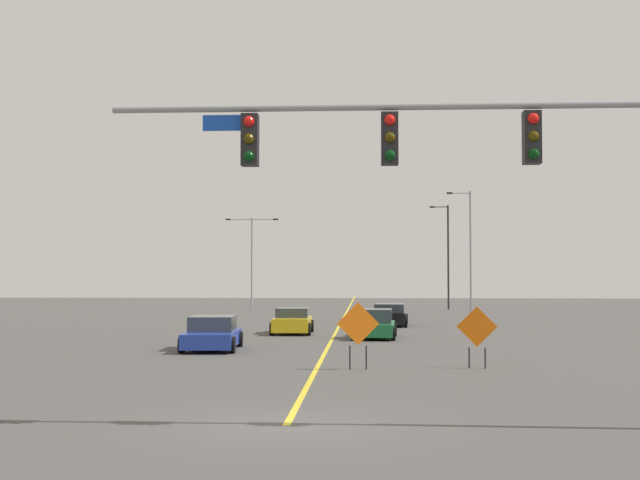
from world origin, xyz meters
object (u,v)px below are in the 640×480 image
(street_lamp_near_left, at_px, (447,253))
(street_lamp_far_left, at_px, (469,247))
(construction_sign_median_near, at_px, (358,327))
(car_blue_far, at_px, (212,334))
(car_yellow_approaching, at_px, (292,322))
(construction_sign_median_far, at_px, (477,329))
(traffic_signal_assembly, at_px, (469,164))
(car_green_distant, at_px, (375,325))
(car_black_passing, at_px, (390,315))
(street_lamp_mid_right, at_px, (252,254))

(street_lamp_near_left, height_order, street_lamp_far_left, street_lamp_far_left)
(construction_sign_median_near, height_order, car_blue_far, construction_sign_median_near)
(street_lamp_far_left, relative_size, car_yellow_approaching, 2.47)
(construction_sign_median_far, distance_m, car_yellow_approaching, 17.40)
(traffic_signal_assembly, distance_m, construction_sign_median_near, 11.00)
(street_lamp_near_left, xyz_separation_m, construction_sign_median_far, (-3.53, -46.71, -3.73))
(construction_sign_median_far, relative_size, car_green_distant, 0.47)
(street_lamp_near_left, relative_size, car_black_passing, 2.09)
(car_blue_far, bearing_deg, construction_sign_median_near, -49.19)
(car_blue_far, bearing_deg, traffic_signal_assembly, -64.06)
(street_lamp_near_left, distance_m, street_lamp_far_left, 7.41)
(car_black_passing, bearing_deg, street_lamp_near_left, 76.64)
(traffic_signal_assembly, height_order, street_lamp_mid_right, street_lamp_mid_right)
(car_green_distant, bearing_deg, construction_sign_median_near, -92.84)
(street_lamp_mid_right, xyz_separation_m, street_lamp_far_left, (18.28, -7.90, 0.34))
(car_blue_far, bearing_deg, car_green_distant, 44.76)
(street_lamp_near_left, relative_size, street_lamp_mid_right, 1.12)
(traffic_signal_assembly, relative_size, street_lamp_near_left, 1.24)
(car_black_passing, xyz_separation_m, car_blue_far, (-7.57, -16.45, -0.01))
(construction_sign_median_far, xyz_separation_m, car_yellow_approaching, (-7.33, 15.76, -0.63))
(street_lamp_near_left, relative_size, construction_sign_median_near, 4.29)
(traffic_signal_assembly, xyz_separation_m, car_black_passing, (-0.65, 33.35, -4.55))
(street_lamp_far_left, distance_m, car_blue_far, 36.35)
(car_black_passing, xyz_separation_m, car_yellow_approaching, (-5.16, -6.97, -0.02))
(car_green_distant, bearing_deg, street_lamp_near_left, 78.85)
(street_lamp_near_left, relative_size, car_green_distant, 2.17)
(car_yellow_approaching, relative_size, car_green_distant, 0.92)
(traffic_signal_assembly, xyz_separation_m, construction_sign_median_near, (-2.30, 10.05, -3.84))
(street_lamp_far_left, bearing_deg, street_lamp_mid_right, 156.64)
(car_yellow_approaching, distance_m, car_green_distant, 5.12)
(construction_sign_median_far, height_order, car_blue_far, construction_sign_median_far)
(traffic_signal_assembly, height_order, construction_sign_median_near, traffic_signal_assembly)
(car_blue_far, bearing_deg, car_yellow_approaching, 75.77)
(street_lamp_mid_right, height_order, car_green_distant, street_lamp_mid_right)
(construction_sign_median_near, height_order, car_black_passing, construction_sign_median_near)
(street_lamp_mid_right, xyz_separation_m, car_green_distant, (10.57, -34.47, -4.28))
(construction_sign_median_near, relative_size, car_black_passing, 0.49)
(car_blue_far, bearing_deg, street_lamp_far_left, 66.65)
(street_lamp_mid_right, xyz_separation_m, car_black_passing, (11.56, -24.54, -4.28))
(traffic_signal_assembly, distance_m, street_lamp_far_left, 50.37)
(car_yellow_approaching, relative_size, car_blue_far, 0.88)
(car_blue_far, bearing_deg, car_black_passing, 65.29)
(street_lamp_far_left, height_order, construction_sign_median_far, street_lamp_far_left)
(street_lamp_far_left, distance_m, construction_sign_median_near, 41.01)
(car_yellow_approaching, bearing_deg, street_lamp_far_left, 63.28)
(construction_sign_median_far, bearing_deg, car_blue_far, 147.19)
(construction_sign_median_far, distance_m, car_black_passing, 22.84)
(car_green_distant, bearing_deg, traffic_signal_assembly, -86.00)
(traffic_signal_assembly, bearing_deg, car_blue_far, 115.94)
(traffic_signal_assembly, relative_size, construction_sign_median_far, 5.71)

